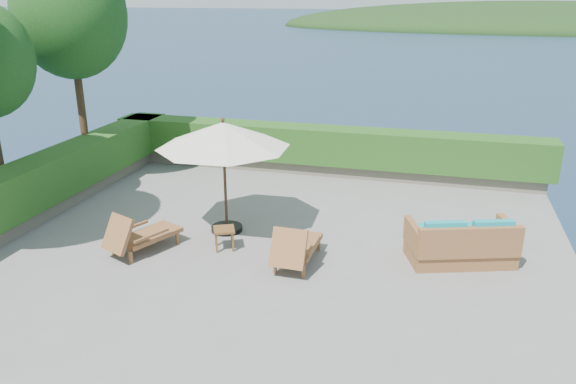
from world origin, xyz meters
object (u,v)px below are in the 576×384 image
(lounge_right, at_px, (296,247))
(wicker_loveseat, at_px, (461,244))
(lounge_left, at_px, (139,235))
(side_table, at_px, (224,232))
(patio_umbrella, at_px, (223,136))

(lounge_right, bearing_deg, wicker_loveseat, 18.69)
(lounge_left, height_order, side_table, lounge_left)
(lounge_left, height_order, lounge_right, lounge_right)
(patio_umbrella, relative_size, lounge_left, 2.14)
(side_table, bearing_deg, lounge_left, -159.44)
(lounge_left, relative_size, side_table, 3.04)
(wicker_loveseat, bearing_deg, patio_umbrella, 158.43)
(patio_umbrella, xyz_separation_m, lounge_right, (1.86, -1.20, -1.75))
(lounge_left, height_order, wicker_loveseat, wicker_loveseat)
(lounge_right, bearing_deg, side_table, 169.86)
(lounge_left, bearing_deg, lounge_right, 28.32)
(lounge_right, distance_m, wicker_loveseat, 3.18)
(lounge_left, relative_size, lounge_right, 1.06)
(side_table, bearing_deg, wicker_loveseat, 7.51)
(patio_umbrella, height_order, wicker_loveseat, patio_umbrella)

